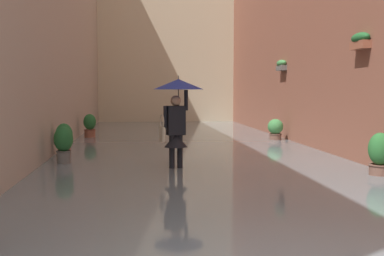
{
  "coord_description": "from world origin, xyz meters",
  "views": [
    {
      "loc": [
        1.37,
        3.68,
        1.78
      ],
      "look_at": [
        0.25,
        -7.25,
        0.95
      ],
      "focal_mm": 46.79,
      "sensor_mm": 36.0,
      "label": 1
    }
  ],
  "objects_px": {
    "person_wading": "(177,104)",
    "potted_plant_far_right": "(64,144)",
    "potted_plant_near_right": "(64,140)",
    "potted_plant_near_left": "(275,130)",
    "potted_plant_mid_left": "(380,156)",
    "potted_plant_mid_right": "(90,127)"
  },
  "relations": [
    {
      "from": "person_wading",
      "to": "potted_plant_near_right",
      "type": "height_order",
      "value": "person_wading"
    },
    {
      "from": "person_wading",
      "to": "potted_plant_far_right",
      "type": "height_order",
      "value": "person_wading"
    },
    {
      "from": "person_wading",
      "to": "potted_plant_mid_right",
      "type": "bearing_deg",
      "value": -70.68
    },
    {
      "from": "person_wading",
      "to": "potted_plant_near_left",
      "type": "relative_size",
      "value": 2.56
    },
    {
      "from": "potted_plant_far_right",
      "to": "potted_plant_mid_right",
      "type": "height_order",
      "value": "potted_plant_far_right"
    },
    {
      "from": "potted_plant_mid_left",
      "to": "person_wading",
      "type": "bearing_deg",
      "value": -18.41
    },
    {
      "from": "person_wading",
      "to": "potted_plant_near_left",
      "type": "xyz_separation_m",
      "value": [
        -3.76,
        -5.85,
        -1.04
      ]
    },
    {
      "from": "person_wading",
      "to": "potted_plant_mid_right",
      "type": "relative_size",
      "value": 2.21
    },
    {
      "from": "potted_plant_far_right",
      "to": "potted_plant_mid_right",
      "type": "relative_size",
      "value": 1.01
    },
    {
      "from": "person_wading",
      "to": "potted_plant_mid_right",
      "type": "xyz_separation_m",
      "value": [
        2.58,
        -7.37,
        -0.99
      ]
    },
    {
      "from": "potted_plant_near_right",
      "to": "potted_plant_mid_right",
      "type": "bearing_deg",
      "value": -91.38
    },
    {
      "from": "person_wading",
      "to": "potted_plant_far_right",
      "type": "distance_m",
      "value": 2.88
    },
    {
      "from": "potted_plant_near_right",
      "to": "potted_plant_mid_left",
      "type": "relative_size",
      "value": 1.0
    },
    {
      "from": "potted_plant_far_right",
      "to": "potted_plant_near_right",
      "type": "height_order",
      "value": "potted_plant_far_right"
    },
    {
      "from": "potted_plant_near_left",
      "to": "potted_plant_mid_left",
      "type": "relative_size",
      "value": 0.86
    },
    {
      "from": "potted_plant_far_right",
      "to": "potted_plant_mid_right",
      "type": "bearing_deg",
      "value": -89.59
    },
    {
      "from": "potted_plant_far_right",
      "to": "potted_plant_near_left",
      "type": "relative_size",
      "value": 1.17
    },
    {
      "from": "potted_plant_far_right",
      "to": "potted_plant_near_right",
      "type": "xyz_separation_m",
      "value": [
        0.17,
        -1.22,
        -0.02
      ]
    },
    {
      "from": "person_wading",
      "to": "potted_plant_near_left",
      "type": "bearing_deg",
      "value": -122.72
    },
    {
      "from": "potted_plant_far_right",
      "to": "potted_plant_mid_left",
      "type": "xyz_separation_m",
      "value": [
        -6.44,
        2.27,
        -0.05
      ]
    },
    {
      "from": "person_wading",
      "to": "potted_plant_mid_left",
      "type": "height_order",
      "value": "person_wading"
    },
    {
      "from": "potted_plant_far_right",
      "to": "potted_plant_mid_left",
      "type": "distance_m",
      "value": 6.83
    }
  ]
}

